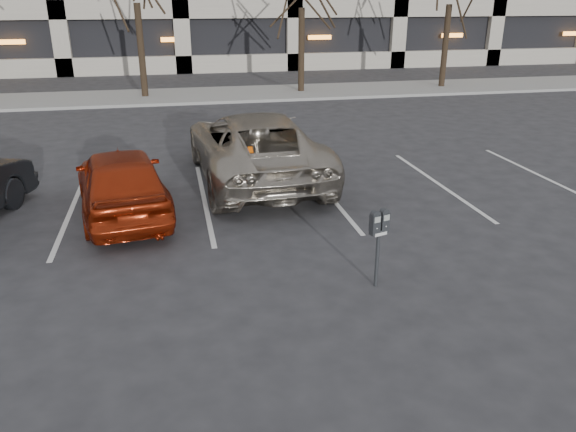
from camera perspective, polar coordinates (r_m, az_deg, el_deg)
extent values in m
plane|color=#28282B|center=(10.60, -0.05, -2.01)|extent=(140.00, 140.00, 0.00)
cube|color=gray|center=(25.93, -7.51, 12.10)|extent=(80.00, 4.00, 0.12)
cube|color=silver|center=(12.74, -21.14, 0.64)|extent=(0.10, 5.20, 0.00)
cube|color=silver|center=(12.56, -8.50, 1.61)|extent=(0.10, 5.20, 0.00)
cube|color=silver|center=(13.00, 3.91, 2.50)|extent=(0.10, 5.20, 0.00)
cube|color=silver|center=(13.99, 15.04, 3.19)|extent=(0.10, 5.20, 0.00)
cube|color=silver|center=(15.44, 24.40, 3.68)|extent=(0.10, 5.20, 0.00)
cylinder|color=black|center=(25.63, -14.68, 15.81)|extent=(0.28, 0.28, 3.94)
cylinder|color=black|center=(26.31, 1.36, 16.36)|extent=(0.28, 0.28, 3.72)
cylinder|color=black|center=(28.72, 15.67, 16.17)|extent=(0.28, 0.28, 3.84)
cylinder|color=black|center=(8.74, 9.03, -4.42)|extent=(0.06, 0.06, 0.90)
cube|color=black|center=(8.55, 9.22, -1.58)|extent=(0.32, 0.18, 0.06)
cube|color=silver|center=(8.52, 9.43, -1.83)|extent=(0.21, 0.07, 0.05)
cube|color=gray|center=(8.37, 9.11, -0.39)|extent=(0.10, 0.04, 0.09)
cube|color=gray|center=(8.47, 10.02, -0.18)|extent=(0.10, 0.04, 0.09)
imported|color=#A69D8D|center=(13.69, -3.36, 7.09)|extent=(3.01, 6.07, 1.66)
cube|color=#FF5B05|center=(12.45, -4.31, 9.53)|extent=(0.10, 0.20, 0.01)
imported|color=#98270D|center=(11.92, -16.54, 3.41)|extent=(2.29, 4.38, 1.42)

